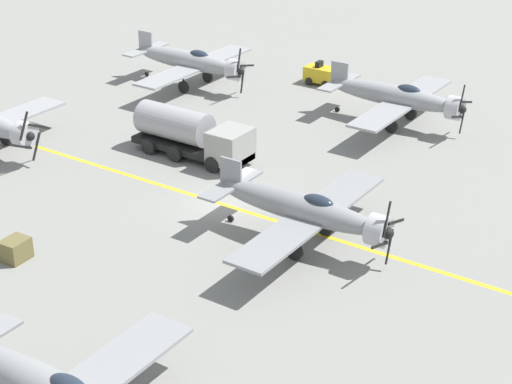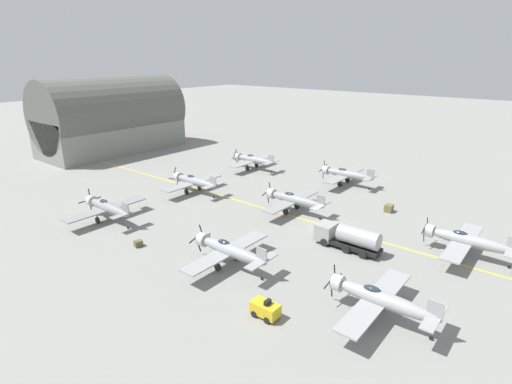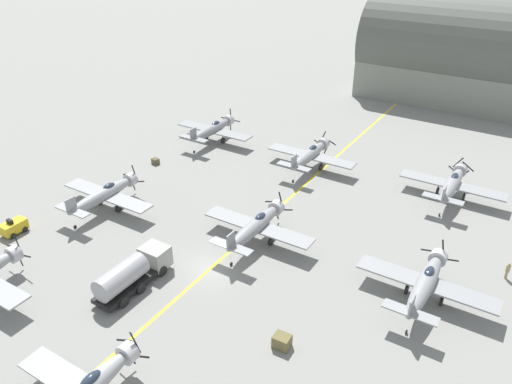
{
  "view_description": "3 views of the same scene",
  "coord_description": "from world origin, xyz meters",
  "px_view_note": "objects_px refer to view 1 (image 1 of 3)",
  "views": [
    {
      "loc": [
        34.02,
        24.91,
        21.19
      ],
      "look_at": [
        0.27,
        2.11,
        1.52
      ],
      "focal_mm": 60.0,
      "sensor_mm": 36.0,
      "label": 1
    },
    {
      "loc": [
        -44.98,
        -24.38,
        22.03
      ],
      "look_at": [
        -1.72,
        10.4,
        3.02
      ],
      "focal_mm": 28.0,
      "sensor_mm": 36.0,
      "label": 2
    },
    {
      "loc": [
        23.57,
        -29.94,
        29.38
      ],
      "look_at": [
        -0.88,
        9.42,
        3.5
      ],
      "focal_mm": 35.0,
      "sensor_mm": 36.0,
      "label": 3
    }
  ],
  "objects_px": {
    "airplane_mid_left": "(398,97)",
    "airplane_near_left": "(192,61)",
    "airplane_mid_center": "(305,209)",
    "fuel_tanker": "(192,134)",
    "tow_tractor": "(322,74)",
    "supply_crate_mid_lane": "(16,250)"
  },
  "relations": [
    {
      "from": "airplane_mid_left",
      "to": "airplane_near_left",
      "type": "xyz_separation_m",
      "value": [
        1.4,
        -16.45,
        0.0
      ]
    },
    {
      "from": "airplane_mid_left",
      "to": "airplane_mid_center",
      "type": "height_order",
      "value": "airplane_mid_center"
    },
    {
      "from": "airplane_mid_left",
      "to": "fuel_tanker",
      "type": "distance_m",
      "value": 14.57
    },
    {
      "from": "airplane_mid_center",
      "to": "fuel_tanker",
      "type": "distance_m",
      "value": 12.95
    },
    {
      "from": "tow_tractor",
      "to": "fuel_tanker",
      "type": "bearing_deg",
      "value": 1.38
    },
    {
      "from": "fuel_tanker",
      "to": "tow_tractor",
      "type": "xyz_separation_m",
      "value": [
        -16.7,
        -0.4,
        -0.72
      ]
    },
    {
      "from": "airplane_near_left",
      "to": "fuel_tanker",
      "type": "xyz_separation_m",
      "value": [
        10.67,
        8.32,
        -0.5
      ]
    },
    {
      "from": "airplane_near_left",
      "to": "airplane_mid_left",
      "type": "bearing_deg",
      "value": 107.97
    },
    {
      "from": "fuel_tanker",
      "to": "tow_tractor",
      "type": "height_order",
      "value": "fuel_tanker"
    },
    {
      "from": "airplane_mid_center",
      "to": "tow_tractor",
      "type": "relative_size",
      "value": 4.62
    },
    {
      "from": "airplane_mid_left",
      "to": "airplane_near_left",
      "type": "relative_size",
      "value": 1.0
    },
    {
      "from": "airplane_mid_center",
      "to": "supply_crate_mid_lane",
      "type": "xyz_separation_m",
      "value": [
        9.11,
        -10.95,
        -1.47
      ]
    },
    {
      "from": "airplane_near_left",
      "to": "fuel_tanker",
      "type": "distance_m",
      "value": 13.54
    },
    {
      "from": "supply_crate_mid_lane",
      "to": "airplane_mid_center",
      "type": "bearing_deg",
      "value": 129.78
    },
    {
      "from": "airplane_mid_center",
      "to": "fuel_tanker",
      "type": "relative_size",
      "value": 1.5
    },
    {
      "from": "airplane_mid_center",
      "to": "supply_crate_mid_lane",
      "type": "relative_size",
      "value": 9.18
    },
    {
      "from": "airplane_near_left",
      "to": "supply_crate_mid_lane",
      "type": "height_order",
      "value": "airplane_near_left"
    },
    {
      "from": "fuel_tanker",
      "to": "supply_crate_mid_lane",
      "type": "bearing_deg",
      "value": 2.5
    },
    {
      "from": "tow_tractor",
      "to": "supply_crate_mid_lane",
      "type": "relative_size",
      "value": 1.99
    },
    {
      "from": "fuel_tanker",
      "to": "supply_crate_mid_lane",
      "type": "distance_m",
      "value": 14.91
    },
    {
      "from": "fuel_tanker",
      "to": "tow_tractor",
      "type": "distance_m",
      "value": 16.72
    },
    {
      "from": "airplane_mid_center",
      "to": "supply_crate_mid_lane",
      "type": "height_order",
      "value": "airplane_mid_center"
    }
  ]
}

